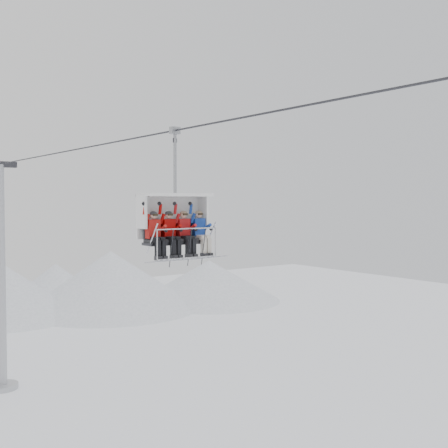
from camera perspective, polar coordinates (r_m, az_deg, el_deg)
lift_tower_right at (r=35.78m, az=-21.72°, el=-6.45°), size 2.00×1.80×13.48m
haul_cable at (r=15.36m, az=-0.00°, el=10.41°), size 0.06×50.00×0.06m
chairlift_carrier at (r=17.39m, az=-5.19°, el=0.71°), size 2.26×1.17×3.98m
skier_far_left at (r=16.74m, az=-7.02°, el=-0.95°), size 0.39×1.69×1.55m
skier_center_left at (r=17.00m, az=-5.48°, el=-0.89°), size 0.39×1.69×1.55m
skier_center_right at (r=17.29m, az=-3.97°, el=-0.83°), size 0.39×1.69×1.55m
skier_far_right at (r=17.60m, az=-2.42°, el=-0.77°), size 0.39×1.69×1.55m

